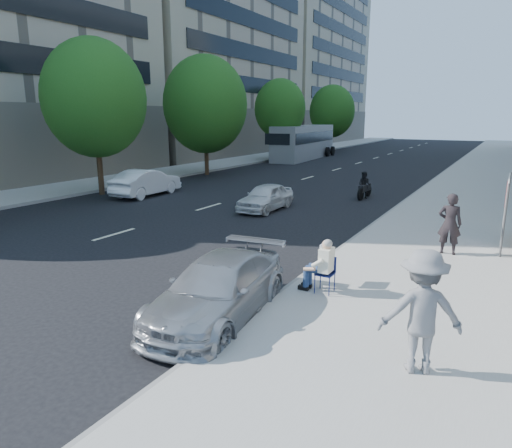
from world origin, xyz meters
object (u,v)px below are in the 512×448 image
Objects in this scene: white_sedan_mid at (146,182)px; motorcycle at (364,186)px; seated_protester at (321,262)px; jogger at (422,312)px; pedestrian_woman at (450,224)px; white_sedan_near at (266,197)px; parked_sedan at (218,289)px; protest_banner at (506,207)px; bus at (304,142)px.

white_sedan_mid is 11.69m from motorcycle.
seated_protester is 0.63× the size of jogger.
motorcycle is at bearing -64.65° from pedestrian_woman.
jogger is 0.58× the size of white_sedan_near.
protest_banner is at bearing 53.10° from parked_sedan.
pedestrian_woman is 0.42× the size of parked_sedan.
seated_protester is 36.63m from bus.
white_sedan_mid reaches higher than white_sedan_near.
white_sedan_mid is at bearing -90.76° from bus.
bus reaches higher than parked_sedan.
bus is (-17.67, 35.89, 0.45)m from jogger.
protest_banner reaches higher than seated_protester.
jogger is at bearing 142.09° from white_sedan_mid.
seated_protester is 2.62m from parked_sedan.
seated_protester is at bearing 48.52° from parked_sedan.
seated_protester is 7.61m from protest_banner.
protest_banner is 9.90m from white_sedan_near.
motorcycle is at bearing 102.24° from seated_protester.
white_sedan_near is at bearing -116.02° from motorcycle.
seated_protester is 0.70× the size of pedestrian_woman.
jogger is 1.01× the size of motorcycle.
protest_banner is 10.23m from parked_sedan.
bus reaches higher than white_sedan_mid.
white_sedan_mid reaches higher than motorcycle.
white_sedan_mid is 2.13× the size of motorcycle.
parked_sedan is at bearing -120.13° from protest_banner.
white_sedan_near is at bearing 125.44° from seated_protester.
parked_sedan is at bearing -66.96° from white_sedan_near.
protest_banner is (0.96, 9.16, 0.22)m from jogger.
jogger is 0.17× the size of bus.
motorcycle is (-6.61, 7.07, -0.76)m from protest_banner.
white_sedan_mid is at bearing 147.04° from seated_protester.
pedestrian_woman reaches higher than seated_protester.
bus is at bearing 125.88° from motorcycle.
jogger is at bearing -66.35° from motorcycle.
protest_banner reaches higher than jogger.
pedestrian_woman is 10.39m from motorcycle.
protest_banner is at bearing -42.48° from motorcycle.
parked_sedan reaches higher than white_sedan_near.
white_sedan_mid is at bearing 172.93° from protest_banner.
white_sedan_mid is at bearing -150.58° from motorcycle.
motorcycle reaches higher than white_sedan_near.
pedestrian_woman is at bearing 162.55° from white_sedan_mid.
bus is at bearing 104.05° from parked_sedan.
jogger is 0.47× the size of white_sedan_mid.
bus is at bearing -86.74° from jogger.
white_sedan_mid is (-16.25, 11.29, -0.46)m from jogger.
bus is (-15.00, 33.41, 0.76)m from seated_protester.
seated_protester is 10.45m from white_sedan_near.
white_sedan_mid is (-15.81, 4.04, -0.36)m from pedestrian_woman.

